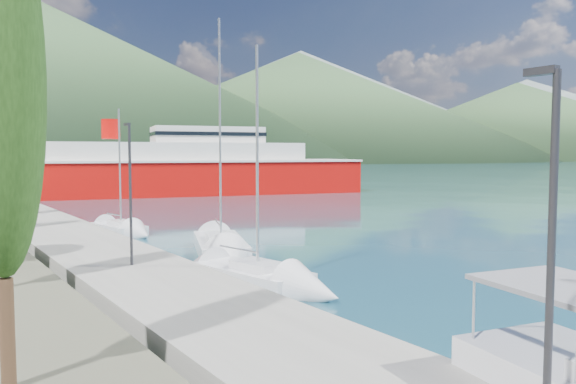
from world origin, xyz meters
TOP-DOWN VIEW (x-y plane):
  - ground at (0.00, 120.00)m, footprint 1400.00×1400.00m
  - quay at (-9.00, 26.00)m, footprint 5.00×88.00m
  - hills_far at (138.59, 618.73)m, footprint 1480.00×900.00m
  - hills_near at (98.04, 372.50)m, footprint 1010.00×520.00m
  - lamp_posts at (-9.00, 15.42)m, footprint 0.15×46.31m
  - sailboat_near at (-4.42, 7.94)m, footprint 3.63×7.89m
  - sailboat_mid at (-3.27, 15.06)m, footprint 5.85×9.86m
  - sailboat_far at (-4.48, 26.49)m, footprint 2.95×6.63m
  - ferry at (12.34, 60.22)m, footprint 53.58×23.58m

SIDE VIEW (x-z plane):
  - ground at x=0.00m, z-range 0.00..0.00m
  - sailboat_far at x=-4.48m, z-range -4.43..4.98m
  - sailboat_near at x=-4.42m, z-range -5.16..5.76m
  - sailboat_mid at x=-3.27m, z-range -6.58..7.24m
  - quay at x=-9.00m, z-range 0.00..0.80m
  - ferry at x=12.34m, z-range -2.04..8.38m
  - lamp_posts at x=-9.00m, z-range 1.05..7.11m
  - hills_near at x=98.04m, z-range -8.32..106.68m
  - hills_far at x=138.59m, z-range -12.61..167.39m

